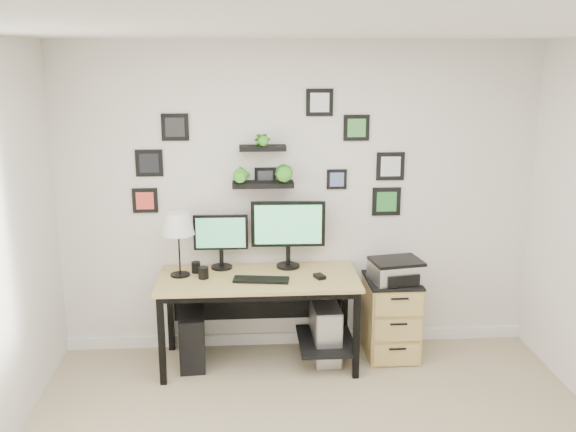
{
  "coord_description": "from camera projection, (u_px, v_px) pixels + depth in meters",
  "views": [
    {
      "loc": [
        -0.44,
        -3.23,
        2.48
      ],
      "look_at": [
        -0.1,
        1.83,
        1.2
      ],
      "focal_mm": 40.0,
      "sensor_mm": 36.0,
      "label": 1
    }
  ],
  "objects": [
    {
      "name": "pen_cup",
      "position": [
        196.0,
        267.0,
        5.22
      ],
      "size": [
        0.07,
        0.07,
        0.09
      ],
      "primitive_type": "cylinder",
      "color": "black",
      "rests_on": "desk"
    },
    {
      "name": "pc_tower_grey",
      "position": [
        325.0,
        331.0,
        5.35
      ],
      "size": [
        0.23,
        0.49,
        0.48
      ],
      "color": "gray",
      "rests_on": "ground"
    },
    {
      "name": "mouse",
      "position": [
        320.0,
        276.0,
        5.1
      ],
      "size": [
        0.1,
        0.12,
        0.03
      ],
      "primitive_type": "cube",
      "rotation": [
        0.0,
        0.0,
        0.41
      ],
      "color": "black",
      "rests_on": "desk"
    },
    {
      "name": "table_lamp",
      "position": [
        178.0,
        225.0,
        5.06
      ],
      "size": [
        0.26,
        0.26,
        0.52
      ],
      "color": "black",
      "rests_on": "desk"
    },
    {
      "name": "file_cabinet",
      "position": [
        391.0,
        317.0,
        5.39
      ],
      "size": [
        0.43,
        0.53,
        0.67
      ],
      "color": "tan",
      "rests_on": "ground"
    },
    {
      "name": "pc_tower_black",
      "position": [
        192.0,
        338.0,
        5.25
      ],
      "size": [
        0.23,
        0.46,
        0.45
      ],
      "primitive_type": "cube",
      "rotation": [
        0.0,
        0.0,
        0.07
      ],
      "color": "black",
      "rests_on": "ground"
    },
    {
      "name": "keyboard",
      "position": [
        261.0,
        280.0,
        5.03
      ],
      "size": [
        0.45,
        0.2,
        0.02
      ],
      "primitive_type": "cube",
      "rotation": [
        0.0,
        0.0,
        -0.14
      ],
      "color": "black",
      "rests_on": "desk"
    },
    {
      "name": "monitor_right",
      "position": [
        288.0,
        229.0,
        5.28
      ],
      "size": [
        0.61,
        0.2,
        0.57
      ],
      "color": "black",
      "rests_on": "desk"
    },
    {
      "name": "printer",
      "position": [
        396.0,
        270.0,
        5.25
      ],
      "size": [
        0.45,
        0.38,
        0.18
      ],
      "color": "silver",
      "rests_on": "file_cabinet"
    },
    {
      "name": "wall_decor",
      "position": [
        270.0,
        161.0,
        5.21
      ],
      "size": [
        2.26,
        0.18,
        1.06
      ],
      "color": "black",
      "rests_on": "ground"
    },
    {
      "name": "monitor_left",
      "position": [
        221.0,
        237.0,
        5.27
      ],
      "size": [
        0.45,
        0.18,
        0.46
      ],
      "color": "black",
      "rests_on": "desk"
    },
    {
      "name": "desk",
      "position": [
        263.0,
        290.0,
        5.2
      ],
      "size": [
        1.6,
        0.7,
        0.75
      ],
      "color": "tan",
      "rests_on": "ground"
    },
    {
      "name": "mug",
      "position": [
        203.0,
        273.0,
        5.09
      ],
      "size": [
        0.08,
        0.08,
        0.09
      ],
      "primitive_type": "cylinder",
      "color": "black",
      "rests_on": "desk"
    },
    {
      "name": "room",
      "position": [
        298.0,
        337.0,
        5.67
      ],
      "size": [
        4.0,
        4.0,
        4.0
      ],
      "color": "tan",
      "rests_on": "ground"
    }
  ]
}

